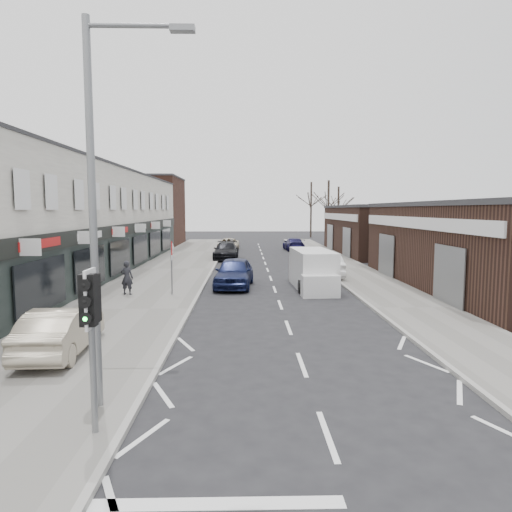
{
  "coord_description": "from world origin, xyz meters",
  "views": [
    {
      "loc": [
        -1.55,
        -10.28,
        4.3
      ],
      "look_at": [
        -1.18,
        6.35,
        2.6
      ],
      "focal_mm": 32.0,
      "sensor_mm": 36.0,
      "label": 1
    }
  ],
  "objects": [
    {
      "name": "parked_car_right_c",
      "position": [
        3.5,
        37.68,
        0.66
      ],
      "size": [
        2.1,
        4.63,
        1.32
      ],
      "primitive_type": "imported",
      "rotation": [
        0.0,
        0.0,
        3.2
      ],
      "color": "#171541",
      "rests_on": "ground"
    },
    {
      "name": "brick_block_far",
      "position": [
        -13.5,
        45.0,
        4.0
      ],
      "size": [
        8.0,
        10.0,
        8.0
      ],
      "primitive_type": "cube",
      "color": "#46271E",
      "rests_on": "ground"
    },
    {
      "name": "parked_car_left_c",
      "position": [
        -3.4,
        37.81,
        0.63
      ],
      "size": [
        2.3,
        4.64,
        1.26
      ],
      "primitive_type": "imported",
      "rotation": [
        0.0,
        0.0,
        -0.05
      ],
      "color": "#C0B59A",
      "rests_on": "ground"
    },
    {
      "name": "street_lamp",
      "position": [
        -4.53,
        -0.8,
        4.62
      ],
      "size": [
        2.23,
        0.22,
        8.0
      ],
      "color": "slate",
      "rests_on": "pavement_left"
    },
    {
      "name": "tree_far_c",
      "position": [
        8.5,
        60.0,
        0.0
      ],
      "size": [
        3.6,
        3.6,
        8.5
      ],
      "primitive_type": null,
      "color": "#382D26",
      "rests_on": "ground"
    },
    {
      "name": "parked_car_right_a",
      "position": [
        3.44,
        18.34,
        0.77
      ],
      "size": [
        1.82,
        4.74,
        1.54
      ],
      "primitive_type": "imported",
      "rotation": [
        0.0,
        0.0,
        3.18
      ],
      "color": "white",
      "rests_on": "ground"
    },
    {
      "name": "right_unit_near",
      "position": [
        12.5,
        14.0,
        2.25
      ],
      "size": [
        10.0,
        18.0,
        4.5
      ],
      "primitive_type": "cube",
      "color": "#341F17",
      "rests_on": "ground"
    },
    {
      "name": "ground",
      "position": [
        0.0,
        0.0,
        0.0
      ],
      "size": [
        160.0,
        160.0,
        0.0
      ],
      "primitive_type": "plane",
      "color": "black",
      "rests_on": "ground"
    },
    {
      "name": "parked_car_left_b",
      "position": [
        -3.26,
        28.95,
        0.75
      ],
      "size": [
        2.13,
        5.16,
        1.49
      ],
      "primitive_type": "imported",
      "rotation": [
        0.0,
        0.0,
        -0.01
      ],
      "color": "black",
      "rests_on": "ground"
    },
    {
      "name": "right_unit_far",
      "position": [
        12.5,
        34.0,
        2.25
      ],
      "size": [
        10.0,
        16.0,
        4.5
      ],
      "primitive_type": "cube",
      "color": "#341F17",
      "rests_on": "ground"
    },
    {
      "name": "pavement_right",
      "position": [
        5.75,
        22.0,
        0.06
      ],
      "size": [
        3.5,
        64.0,
        0.12
      ],
      "primitive_type": "cube",
      "color": "slate",
      "rests_on": "ground"
    },
    {
      "name": "traffic_light",
      "position": [
        -4.4,
        -2.02,
        2.41
      ],
      "size": [
        0.28,
        0.6,
        3.1
      ],
      "color": "slate",
      "rests_on": "pavement_left"
    },
    {
      "name": "tree_far_b",
      "position": [
        11.5,
        54.0,
        0.0
      ],
      "size": [
        3.6,
        3.6,
        7.5
      ],
      "primitive_type": null,
      "color": "#382D26",
      "rests_on": "ground"
    },
    {
      "name": "parked_car_left_a",
      "position": [
        -2.2,
        14.78,
        0.82
      ],
      "size": [
        2.32,
        4.95,
        1.64
      ],
      "primitive_type": "imported",
      "rotation": [
        0.0,
        0.0,
        -0.08
      ],
      "color": "#161E46",
      "rests_on": "ground"
    },
    {
      "name": "warning_sign",
      "position": [
        -5.16,
        12.0,
        2.2
      ],
      "size": [
        0.12,
        0.8,
        2.7
      ],
      "color": "slate",
      "rests_on": "pavement_left"
    },
    {
      "name": "parked_car_right_b",
      "position": [
        3.5,
        25.46,
        0.71
      ],
      "size": [
        1.81,
        4.23,
        1.42
      ],
      "primitive_type": "imported",
      "rotation": [
        0.0,
        0.0,
        3.11
      ],
      "color": "black",
      "rests_on": "ground"
    },
    {
      "name": "shop_terrace_left",
      "position": [
        -13.5,
        19.5,
        3.55
      ],
      "size": [
        8.0,
        41.0,
        7.1
      ],
      "primitive_type": "cube",
      "color": "silver",
      "rests_on": "ground"
    },
    {
      "name": "tree_far_a",
      "position": [
        9.0,
        48.0,
        0.0
      ],
      "size": [
        3.6,
        3.6,
        8.0
      ],
      "primitive_type": null,
      "color": "#382D26",
      "rests_on": "ground"
    },
    {
      "name": "pavement_left",
      "position": [
        -6.75,
        22.0,
        0.06
      ],
      "size": [
        5.5,
        64.0,
        0.12
      ],
      "primitive_type": "cube",
      "color": "slate",
      "rests_on": "ground"
    },
    {
      "name": "pedestrian",
      "position": [
        -7.4,
        12.03,
        0.96
      ],
      "size": [
        0.67,
        0.49,
        1.69
      ],
      "primitive_type": "imported",
      "rotation": [
        0.0,
        0.0,
        2.98
      ],
      "color": "black",
      "rests_on": "pavement_left"
    },
    {
      "name": "white_van",
      "position": [
        2.11,
        14.25,
        0.99
      ],
      "size": [
        2.14,
        5.47,
        2.09
      ],
      "rotation": [
        0.0,
        0.0,
        0.05
      ],
      "color": "silver",
      "rests_on": "ground"
    },
    {
      "name": "sedan_on_pavement",
      "position": [
        -6.93,
        2.8,
        0.8
      ],
      "size": [
        1.67,
        4.22,
        1.37
      ],
      "primitive_type": "imported",
      "rotation": [
        0.0,
        0.0,
        3.2
      ],
      "color": "#A49883",
      "rests_on": "pavement_left"
    }
  ]
}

